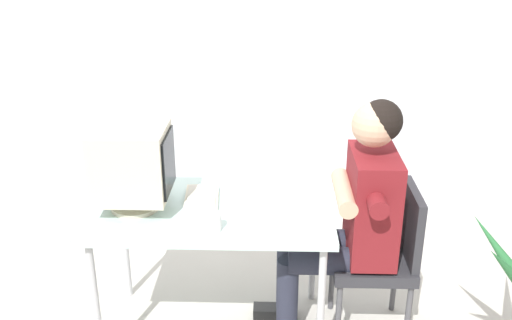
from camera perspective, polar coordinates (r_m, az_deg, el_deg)
name	(u,v)px	position (r m, az deg, el deg)	size (l,w,h in m)	color
wall_back	(275,7)	(3.98, 1.85, 14.72)	(8.00, 0.10, 3.00)	silver
desk	(212,217)	(2.90, -4.34, -5.57)	(1.18, 0.69, 0.73)	#B7B7BC
crt_monitor	(133,164)	(2.82, -11.97, -0.34)	(0.35, 0.32, 0.41)	beige
keyboard	(201,204)	(2.87, -5.40, -4.34)	(0.19, 0.44, 0.03)	beige
office_chair	(383,252)	(3.06, 12.35, -8.80)	(0.40, 0.40, 0.82)	#4C4C51
person_seated	(351,212)	(2.92, 9.31, -5.01)	(0.70, 0.59, 1.28)	maroon
desk_mug	(214,222)	(2.65, -4.16, -6.03)	(0.07, 0.08, 0.08)	white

